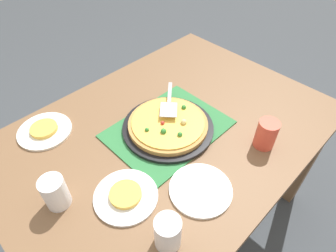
{
  "coord_description": "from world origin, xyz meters",
  "views": [
    {
      "loc": [
        -0.6,
        -0.6,
        1.61
      ],
      "look_at": [
        0.0,
        0.0,
        0.77
      ],
      "focal_mm": 30.68,
      "sensor_mm": 36.0,
      "label": 1
    }
  ],
  "objects_px": {
    "cup_far": "(266,134)",
    "pizza_server": "(169,102)",
    "pizza": "(168,124)",
    "plate_near_left": "(45,131)",
    "served_slice_left": "(44,129)",
    "served_slice_right": "(125,194)",
    "plate_side": "(201,190)",
    "cup_near": "(168,233)",
    "plate_far_right": "(126,196)",
    "pizza_pan": "(168,127)",
    "cup_corner": "(55,192)"
  },
  "relations": [
    {
      "from": "plate_side",
      "to": "plate_near_left",
      "type": "bearing_deg",
      "value": 110.78
    },
    {
      "from": "plate_side",
      "to": "cup_near",
      "type": "distance_m",
      "value": 0.22
    },
    {
      "from": "plate_far_right",
      "to": "served_slice_left",
      "type": "height_order",
      "value": "served_slice_left"
    },
    {
      "from": "plate_side",
      "to": "cup_near",
      "type": "bearing_deg",
      "value": -167.16
    },
    {
      "from": "plate_side",
      "to": "cup_far",
      "type": "distance_m",
      "value": 0.35
    },
    {
      "from": "pizza_pan",
      "to": "served_slice_right",
      "type": "xyz_separation_m",
      "value": [
        -0.33,
        -0.13,
        0.01
      ]
    },
    {
      "from": "pizza",
      "to": "served_slice_left",
      "type": "xyz_separation_m",
      "value": [
        -0.37,
        0.35,
        -0.01
      ]
    },
    {
      "from": "pizza_server",
      "to": "pizza",
      "type": "bearing_deg",
      "value": -137.33
    },
    {
      "from": "plate_near_left",
      "to": "cup_corner",
      "type": "height_order",
      "value": "cup_corner"
    },
    {
      "from": "plate_near_left",
      "to": "pizza_pan",
      "type": "bearing_deg",
      "value": -43.39
    },
    {
      "from": "pizza",
      "to": "served_slice_right",
      "type": "bearing_deg",
      "value": -158.88
    },
    {
      "from": "pizza_pan",
      "to": "pizza",
      "type": "distance_m",
      "value": 0.02
    },
    {
      "from": "served_slice_left",
      "to": "cup_corner",
      "type": "relative_size",
      "value": 0.92
    },
    {
      "from": "pizza",
      "to": "plate_far_right",
      "type": "distance_m",
      "value": 0.35
    },
    {
      "from": "pizza_pan",
      "to": "plate_far_right",
      "type": "distance_m",
      "value": 0.35
    },
    {
      "from": "served_slice_left",
      "to": "cup_near",
      "type": "height_order",
      "value": "cup_near"
    },
    {
      "from": "plate_near_left",
      "to": "plate_side",
      "type": "xyz_separation_m",
      "value": [
        0.24,
        -0.64,
        0.0
      ]
    },
    {
      "from": "pizza_pan",
      "to": "plate_side",
      "type": "xyz_separation_m",
      "value": [
        -0.13,
        -0.29,
        -0.01
      ]
    },
    {
      "from": "pizza",
      "to": "plate_near_left",
      "type": "height_order",
      "value": "pizza"
    },
    {
      "from": "served_slice_right",
      "to": "pizza_server",
      "type": "bearing_deg",
      "value": 25.76
    },
    {
      "from": "pizza_pan",
      "to": "plate_side",
      "type": "height_order",
      "value": "pizza_pan"
    },
    {
      "from": "served_slice_right",
      "to": "pizza_server",
      "type": "relative_size",
      "value": 0.55
    },
    {
      "from": "pizza_pan",
      "to": "served_slice_left",
      "type": "height_order",
      "value": "served_slice_left"
    },
    {
      "from": "pizza",
      "to": "plate_far_right",
      "type": "height_order",
      "value": "pizza"
    },
    {
      "from": "served_slice_left",
      "to": "pizza_server",
      "type": "height_order",
      "value": "pizza_server"
    },
    {
      "from": "plate_near_left",
      "to": "cup_corner",
      "type": "distance_m",
      "value": 0.37
    },
    {
      "from": "cup_far",
      "to": "plate_side",
      "type": "bearing_deg",
      "value": 173.77
    },
    {
      "from": "pizza_server",
      "to": "served_slice_left",
      "type": "bearing_deg",
      "value": 147.21
    },
    {
      "from": "served_slice_left",
      "to": "cup_far",
      "type": "relative_size",
      "value": 0.92
    },
    {
      "from": "pizza_server",
      "to": "plate_near_left",
      "type": "bearing_deg",
      "value": 147.21
    },
    {
      "from": "pizza",
      "to": "plate_far_right",
      "type": "relative_size",
      "value": 1.5
    },
    {
      "from": "cup_corner",
      "to": "pizza",
      "type": "bearing_deg",
      "value": -1.66
    },
    {
      "from": "served_slice_right",
      "to": "cup_far",
      "type": "xyz_separation_m",
      "value": [
        0.54,
        -0.2,
        0.04
      ]
    },
    {
      "from": "cup_far",
      "to": "pizza_server",
      "type": "relative_size",
      "value": 0.6
    },
    {
      "from": "plate_far_right",
      "to": "cup_near",
      "type": "height_order",
      "value": "cup_near"
    },
    {
      "from": "pizza",
      "to": "plate_near_left",
      "type": "relative_size",
      "value": 1.5
    },
    {
      "from": "pizza",
      "to": "served_slice_left",
      "type": "bearing_deg",
      "value": 136.56
    },
    {
      "from": "plate_far_right",
      "to": "served_slice_left",
      "type": "bearing_deg",
      "value": 95.2
    },
    {
      "from": "pizza_pan",
      "to": "served_slice_left",
      "type": "distance_m",
      "value": 0.51
    },
    {
      "from": "plate_near_left",
      "to": "served_slice_right",
      "type": "distance_m",
      "value": 0.48
    },
    {
      "from": "plate_far_right",
      "to": "pizza_server",
      "type": "height_order",
      "value": "pizza_server"
    },
    {
      "from": "served_slice_left",
      "to": "cup_far",
      "type": "height_order",
      "value": "cup_far"
    },
    {
      "from": "served_slice_right",
      "to": "cup_corner",
      "type": "relative_size",
      "value": 0.92
    },
    {
      "from": "plate_side",
      "to": "cup_far",
      "type": "bearing_deg",
      "value": -6.23
    },
    {
      "from": "served_slice_right",
      "to": "plate_far_right",
      "type": "bearing_deg",
      "value": 0.0
    },
    {
      "from": "cup_near",
      "to": "pizza",
      "type": "bearing_deg",
      "value": 44.98
    },
    {
      "from": "cup_far",
      "to": "pizza_server",
      "type": "bearing_deg",
      "value": 109.23
    },
    {
      "from": "pizza",
      "to": "plate_near_left",
      "type": "distance_m",
      "value": 0.51
    },
    {
      "from": "plate_side",
      "to": "pizza_server",
      "type": "xyz_separation_m",
      "value": [
        0.2,
        0.36,
        0.06
      ]
    },
    {
      "from": "served_slice_left",
      "to": "served_slice_right",
      "type": "bearing_deg",
      "value": -84.8
    }
  ]
}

